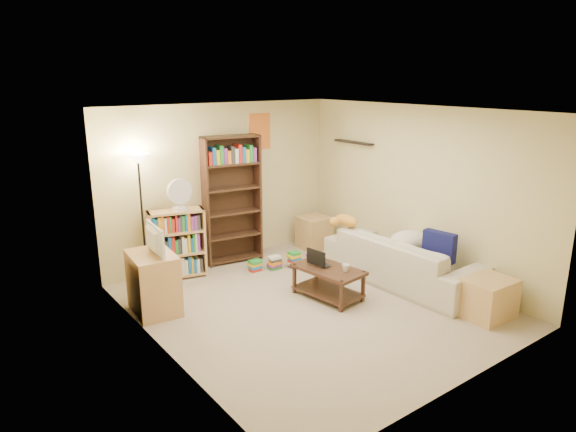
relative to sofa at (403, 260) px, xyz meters
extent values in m
plane|color=tan|center=(-1.55, 0.18, -0.34)|extent=(4.50, 4.50, 0.00)
cube|color=beige|center=(-1.55, 2.43, 0.91)|extent=(4.00, 0.04, 2.50)
cube|color=beige|center=(-1.55, -2.07, 0.91)|extent=(4.00, 0.04, 2.50)
cube|color=beige|center=(-3.55, 0.18, 0.91)|extent=(0.04, 4.50, 2.50)
cube|color=beige|center=(0.45, 0.18, 0.91)|extent=(0.04, 4.50, 2.50)
cube|color=silver|center=(-1.55, 0.18, 2.16)|extent=(4.00, 4.50, 0.04)
cube|color=red|center=(-0.83, 2.42, 1.68)|extent=(0.40, 0.02, 0.58)
cube|color=black|center=(0.37, 1.48, 1.51)|extent=(0.12, 0.80, 0.03)
imported|color=#BBB19B|center=(0.00, 0.00, 0.00)|extent=(2.42, 1.09, 0.69)
cube|color=#12144F|center=(0.13, -0.50, 0.31)|extent=(0.20, 0.47, 0.41)
ellipsoid|color=silver|center=(0.17, 0.06, 0.25)|extent=(0.63, 0.45, 0.27)
ellipsoid|color=orange|center=(-0.29, 0.89, 0.43)|extent=(0.44, 0.21, 0.18)
sphere|color=orange|center=(-0.54, 0.89, 0.46)|extent=(0.15, 0.15, 0.15)
cube|color=#3C2117|center=(-1.21, 0.24, 0.06)|extent=(0.65, 1.01, 0.04)
cube|color=#3C2117|center=(-1.21, 0.24, -0.26)|extent=(0.62, 0.96, 0.03)
cube|color=#3C2117|center=(-1.37, -0.20, -0.13)|extent=(0.04, 0.04, 0.42)
cube|color=#3C2117|center=(-0.93, -0.14, -0.13)|extent=(0.04, 0.04, 0.42)
cube|color=#3C2117|center=(-1.49, 0.62, -0.13)|extent=(0.04, 0.04, 0.42)
cube|color=#3C2117|center=(-1.04, 0.68, -0.13)|extent=(0.04, 0.04, 0.42)
imported|color=black|center=(-1.17, 0.40, 0.09)|extent=(0.35, 0.27, 0.02)
cube|color=white|center=(-1.31, 0.38, 0.20)|extent=(0.06, 0.31, 0.21)
imported|color=white|center=(-1.10, 0.02, 0.12)|extent=(0.11, 0.11, 0.09)
cube|color=black|center=(-1.15, 0.57, 0.09)|extent=(0.12, 0.17, 0.02)
cube|color=tan|center=(-3.25, 1.23, 0.04)|extent=(0.58, 0.77, 0.77)
imported|color=black|center=(-3.25, 1.23, 0.61)|extent=(0.65, 0.21, 0.36)
cube|color=#3A1F16|center=(-1.50, 2.23, 0.66)|extent=(0.94, 0.43, 2.01)
cube|color=tan|center=(-2.51, 2.12, 0.17)|extent=(0.85, 0.50, 1.03)
cylinder|color=silver|center=(-2.45, 2.10, 0.70)|extent=(0.21, 0.21, 0.04)
cylinder|color=silver|center=(-2.45, 2.10, 0.80)|extent=(0.02, 0.02, 0.21)
cylinder|color=silver|center=(-2.45, 2.07, 0.96)|extent=(0.37, 0.06, 0.37)
cylinder|color=black|center=(-2.96, 2.23, -0.33)|extent=(0.28, 0.28, 0.03)
cylinder|color=black|center=(-2.96, 2.23, 0.54)|extent=(0.03, 0.03, 1.76)
cone|color=beige|center=(-2.96, 2.23, 1.46)|extent=(0.32, 0.32, 0.14)
cube|color=#DAB16A|center=(-0.04, 1.95, -0.07)|extent=(0.49, 0.49, 0.55)
cube|color=tan|center=(-0.01, -1.38, -0.09)|extent=(0.62, 0.52, 0.50)
cube|color=red|center=(-1.47, 1.64, -0.26)|extent=(0.20, 0.16, 0.17)
cube|color=#1966B2|center=(-1.18, 1.52, -0.24)|extent=(0.20, 0.16, 0.21)
cube|color=gold|center=(-0.89, 1.41, -0.22)|extent=(0.20, 0.16, 0.25)
cube|color=#268C33|center=(-0.59, 1.30, -0.25)|extent=(0.20, 0.16, 0.19)
camera|label=1|loc=(-5.47, -4.57, 2.56)|focal=32.00mm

